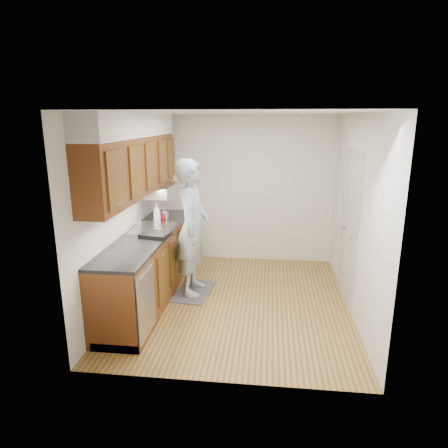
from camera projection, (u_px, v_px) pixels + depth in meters
name	position (u px, v px, depth m)	size (l,w,h in m)	color
floor	(236.00, 301.00, 5.48)	(3.50, 3.50, 0.00)	#A47C3E
ceiling	(237.00, 112.00, 4.83)	(3.50, 3.50, 0.00)	white
wall_left	(125.00, 210.00, 5.32)	(0.02, 3.50, 2.50)	silver
wall_right	(356.00, 216.00, 4.99)	(0.02, 3.50, 2.50)	silver
wall_back	(245.00, 189.00, 6.83)	(3.00, 0.02, 2.50)	silver
counter	(149.00, 264.00, 5.48)	(0.64, 2.80, 1.30)	brown
upper_cabinets	(135.00, 157.00, 5.16)	(0.47, 2.80, 1.21)	brown
closet_door	(349.00, 227.00, 5.34)	(0.02, 1.22, 2.05)	silver
floor_mat	(194.00, 291.00, 5.77)	(0.48, 0.82, 0.02)	slate
person	(192.00, 219.00, 5.49)	(0.76, 0.51, 2.15)	#9CB3BE
soap_bottle_a	(157.00, 213.00, 5.87)	(0.11, 0.11, 0.29)	silver
soap_bottle_b	(164.00, 214.00, 6.04)	(0.08, 0.08, 0.18)	silver
soda_can	(163.00, 217.00, 5.99)	(0.06, 0.06, 0.12)	#B1201E
steel_can	(167.00, 217.00, 5.99)	(0.06, 0.06, 0.12)	#A5A5AA
dish_rack	(156.00, 235.00, 5.17)	(0.35, 0.30, 0.06)	black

